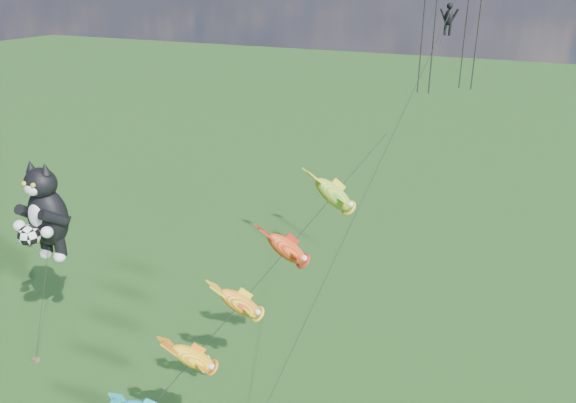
% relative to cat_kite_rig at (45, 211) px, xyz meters
% --- Properties ---
extents(cat_kite_rig, '(2.87, 4.29, 11.86)m').
position_rel_cat_kite_rig_xyz_m(cat_kite_rig, '(0.00, 0.00, 0.00)').
color(cat_kite_rig, brown).
rests_on(cat_kite_rig, ground).
extents(fish_windsock_rig, '(10.56, 12.13, 15.47)m').
position_rel_cat_kite_rig_xyz_m(fish_windsock_rig, '(15.36, -3.95, -0.09)').
color(fish_windsock_rig, brown).
rests_on(fish_windsock_rig, ground).
extents(parafoil_rig, '(7.25, 16.41, 24.06)m').
position_rel_cat_kite_rig_xyz_m(parafoil_rig, '(20.64, 9.25, 10.96)').
color(parafoil_rig, brown).
rests_on(parafoil_rig, ground).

